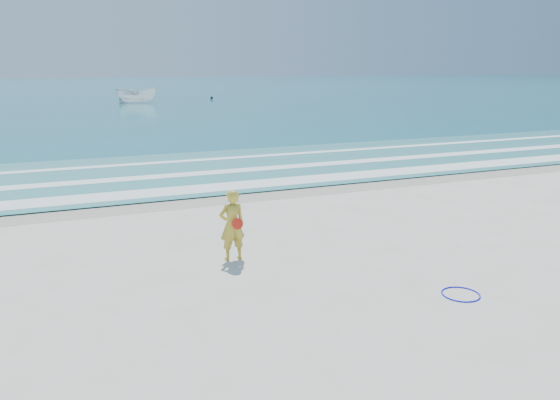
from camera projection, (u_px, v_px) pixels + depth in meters
name	position (u px, v px, depth m)	size (l,w,h in m)	color
ground	(331.00, 293.00, 11.15)	(400.00, 400.00, 0.00)	silver
wet_sand	(212.00, 197.00, 19.22)	(400.00, 2.40, 0.00)	#B2A893
ocean	(77.00, 89.00, 105.25)	(400.00, 190.00, 0.04)	#19727F
shallow	(181.00, 171.00, 23.69)	(400.00, 10.00, 0.01)	#59B7AD
foam_near	(202.00, 188.00, 20.37)	(400.00, 1.40, 0.01)	white
foam_mid	(185.00, 174.00, 22.97)	(400.00, 0.90, 0.01)	white
foam_far	(169.00, 162.00, 25.93)	(400.00, 0.60, 0.01)	white
hoop	(461.00, 294.00, 11.07)	(0.77, 0.77, 0.03)	#0C0DE8
boat	(137.00, 95.00, 65.70)	(1.90, 5.04, 1.95)	white
buoy	(212.00, 98.00, 73.74)	(0.37, 0.37, 0.37)	black
woman	(232.00, 225.00, 12.88)	(0.65, 0.45, 1.72)	gold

